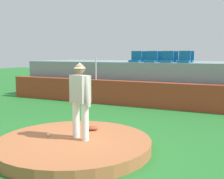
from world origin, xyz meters
TOP-DOWN VIEW (x-y plane):
  - ground_plane at (0.00, 0.00)m, footprint 60.00×60.00m
  - pitchers_mound at (0.00, 0.00)m, footprint 3.49×3.49m
  - pitcher at (0.12, 0.10)m, footprint 0.73×0.40m
  - baseball at (-0.67, -0.06)m, footprint 0.07×0.07m
  - fielding_glove at (0.01, 0.82)m, footprint 0.36×0.33m
  - brick_barrier at (0.00, 5.70)m, footprint 14.19×0.40m
  - fence_post_left at (-2.56, 5.70)m, footprint 0.06×0.06m
  - bleacher_platform at (0.00, 8.17)m, footprint 13.54×3.94m
  - stadium_chair_0 at (-1.08, 6.71)m, footprint 0.48×0.44m
  - stadium_chair_1 at (-0.36, 6.73)m, footprint 0.48×0.44m
  - stadium_chair_2 at (0.35, 6.72)m, footprint 0.48×0.44m
  - stadium_chair_3 at (1.07, 6.72)m, footprint 0.48×0.44m
  - stadium_chair_4 at (-1.07, 7.61)m, footprint 0.48×0.44m
  - stadium_chair_5 at (-0.33, 7.62)m, footprint 0.48×0.44m
  - stadium_chair_6 at (0.37, 7.60)m, footprint 0.48×0.44m
  - stadium_chair_7 at (1.05, 7.65)m, footprint 0.48×0.44m

SIDE VIEW (x-z plane):
  - ground_plane at x=0.00m, z-range 0.00..0.00m
  - pitchers_mound at x=0.00m, z-range 0.00..0.25m
  - baseball at x=-0.67m, z-range 0.25..0.32m
  - fielding_glove at x=0.01m, z-range 0.25..0.36m
  - brick_barrier at x=0.00m, z-range 0.00..1.03m
  - bleacher_platform at x=0.00m, z-range 0.00..1.79m
  - pitcher at x=0.12m, z-range 0.39..2.11m
  - fence_post_left at x=-2.56m, z-range 1.03..2.00m
  - stadium_chair_0 at x=-1.08m, z-range 1.69..2.19m
  - stadium_chair_1 at x=-0.36m, z-range 1.69..2.19m
  - stadium_chair_2 at x=0.35m, z-range 1.69..2.19m
  - stadium_chair_3 at x=1.07m, z-range 1.69..2.19m
  - stadium_chair_4 at x=-1.07m, z-range 1.69..2.19m
  - stadium_chair_5 at x=-0.33m, z-range 1.69..2.19m
  - stadium_chair_6 at x=0.37m, z-range 1.69..2.19m
  - stadium_chair_7 at x=1.05m, z-range 1.69..2.19m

